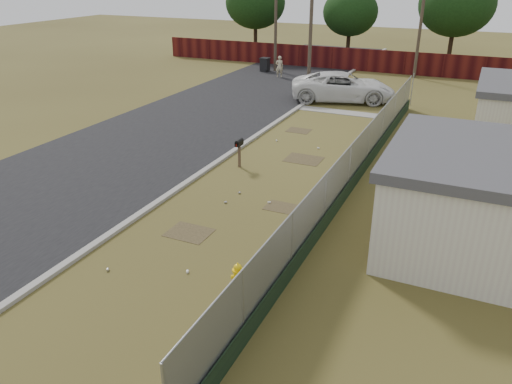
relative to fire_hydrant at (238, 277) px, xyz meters
The scene contains 12 objects.
ground 7.43m from the fire_hydrant, 105.94° to the left, with size 120.00×120.00×0.00m, color brown.
street 17.55m from the fire_hydrant, 120.08° to the left, with size 15.10×60.00×0.12m.
chainlink_fence 8.24m from the fire_hydrant, 82.45° to the left, with size 0.10×27.06×2.02m.
privacy_fence 33.13m from the fire_hydrant, 104.04° to the left, with size 30.00×0.12×1.80m, color #4F1411.
utility_poles 28.71m from the fire_hydrant, 101.59° to the left, with size 12.60×8.24×9.00m.
horizon_trees 31.01m from the fire_hydrant, 92.24° to the left, with size 33.32×31.94×7.78m.
fire_hydrant is the anchor object (origin of this frame).
mailbox 9.05m from the fire_hydrant, 116.03° to the left, with size 0.19×0.53×1.24m.
pickup_truck 21.69m from the fire_hydrant, 98.31° to the left, with size 3.01×6.52×1.81m, color white.
pedestrian 28.55m from the fire_hydrant, 109.90° to the left, with size 0.60×0.40×1.65m, color beige.
trash_bin 30.94m from the fire_hydrant, 112.30° to the left, with size 0.73×0.80×1.11m.
scattered_litter 6.08m from the fire_hydrant, 114.65° to the left, with size 2.59×12.85×0.07m.
Camera 1 is at (7.09, -17.04, 7.85)m, focal length 35.00 mm.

